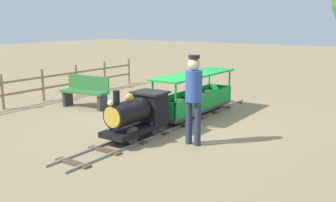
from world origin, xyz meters
name	(u,v)px	position (x,y,z in m)	size (l,w,h in m)	color
ground_plane	(171,125)	(0.00, 0.00, 0.00)	(60.00, 60.00, 0.00)	#8C7A56
track	(173,123)	(0.00, -0.08, 0.02)	(0.68, 6.40, 0.04)	gray
locomotive	(138,113)	(0.00, 1.14, 0.48)	(0.64, 1.45, 0.97)	black
passenger_car	(194,98)	(0.00, -0.98, 0.42)	(0.74, 2.70, 0.97)	#3F3F3F
conductor_person	(194,93)	(-1.06, 0.87, 0.96)	(0.30, 0.30, 1.62)	#282D47
park_bench	(86,92)	(2.78, -0.18, 0.42)	(1.34, 0.55, 0.82)	#2D6B33
fence_section	(43,84)	(4.37, -0.08, 0.48)	(0.08, 7.48, 0.90)	#93754C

